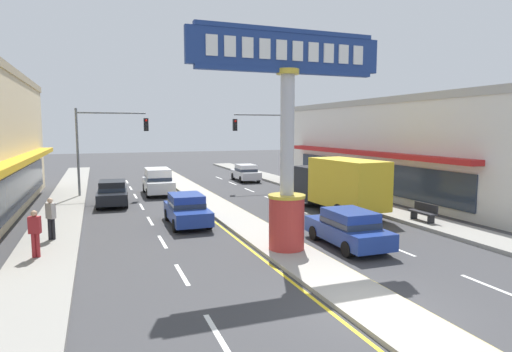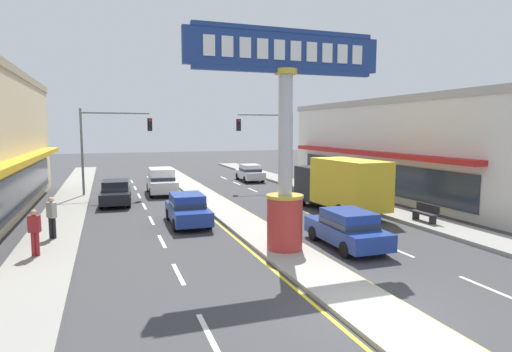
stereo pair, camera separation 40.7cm
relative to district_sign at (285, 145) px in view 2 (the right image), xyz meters
The scene contains 18 objects.
ground_plane 7.28m from the district_sign, 90.00° to the right, with size 160.00×160.00×0.00m, color #3A3A3D.
median_strip 12.74m from the district_sign, 90.00° to the left, with size 2.05×52.00×0.14m, color #A39E93.
sidewalk_left 13.97m from the district_sign, 131.15° to the left, with size 2.32×60.00×0.18m, color gray.
sidewalk_right 13.97m from the district_sign, 48.85° to the left, with size 2.32×60.00×0.18m, color gray.
lane_markings 11.50m from the district_sign, 90.00° to the left, with size 8.79×52.00×0.01m.
district_sign is the anchor object (origin of this frame).
storefront_right 18.28m from the district_sign, 36.65° to the left, with size 8.03×24.05×6.89m.
traffic_light_left_side 18.03m from the district_sign, 110.33° to the left, with size 4.86×0.46×6.20m.
traffic_light_right_side 18.40m from the district_sign, 70.10° to the left, with size 4.86×0.46×6.20m.
box_truck_near_right_lane 9.01m from the district_sign, 45.47° to the left, with size 2.57×7.01×3.12m.
sedan_far_right_lane 7.54m from the district_sign, 113.45° to the left, with size 1.90×4.33×1.53m.
suv_near_left_lane 17.26m from the district_sign, 99.08° to the left, with size 2.06×4.65×1.90m.
sedan_mid_left_lane 4.35m from the district_sign, ahead, with size 1.89×4.33×1.53m.
sedan_far_left_oncoming 23.13m from the district_sign, 74.86° to the left, with size 1.97×4.37×1.53m.
sedan_kerb_right 14.96m from the district_sign, 114.22° to the left, with size 2.03×4.40×1.53m.
street_bench 9.43m from the district_sign, 13.32° to the left, with size 0.48×1.60×0.88m.
pedestrian_near_kerb 9.72m from the district_sign, 167.36° to the left, with size 0.44×0.31×1.72m.
pedestrian_far_side 10.28m from the district_sign, 152.39° to the left, with size 0.43×0.45×1.77m.
Camera 2 is at (-6.44, -9.03, 4.81)m, focal length 29.98 mm.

